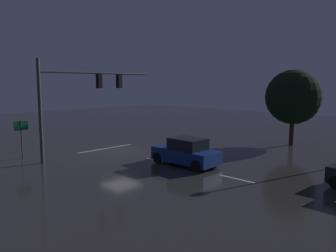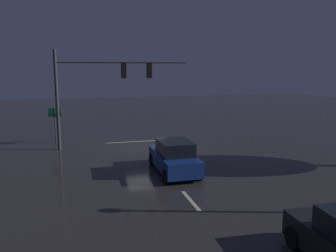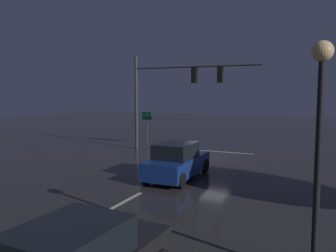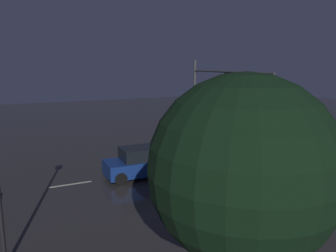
% 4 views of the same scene
% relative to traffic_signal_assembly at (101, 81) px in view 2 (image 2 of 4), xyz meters
% --- Properties ---
extents(ground_plane, '(80.00, 80.00, 0.00)m').
position_rel_traffic_signal_assembly_xyz_m(ground_plane, '(-2.75, 0.71, -4.53)').
color(ground_plane, '#2D2B2B').
extents(traffic_signal_assembly, '(8.89, 0.47, 6.57)m').
position_rel_traffic_signal_assembly_xyz_m(traffic_signal_assembly, '(0.00, 0.00, 0.00)').
color(traffic_signal_assembly, '#383A3D').
rests_on(traffic_signal_assembly, ground_plane).
extents(lane_dash_far, '(0.16, 2.20, 0.01)m').
position_rel_traffic_signal_assembly_xyz_m(lane_dash_far, '(-2.75, 4.71, -4.52)').
color(lane_dash_far, beige).
rests_on(lane_dash_far, ground_plane).
extents(lane_dash_mid, '(0.16, 2.20, 0.01)m').
position_rel_traffic_signal_assembly_xyz_m(lane_dash_mid, '(-2.75, 10.71, -4.52)').
color(lane_dash_mid, beige).
rests_on(lane_dash_mid, ground_plane).
extents(stop_bar, '(5.00, 0.16, 0.01)m').
position_rel_traffic_signal_assembly_xyz_m(stop_bar, '(-2.75, -1.19, -4.52)').
color(stop_bar, beige).
rests_on(stop_bar, ground_plane).
extents(car_approaching, '(1.90, 4.37, 1.70)m').
position_rel_traffic_signal_assembly_xyz_m(car_approaching, '(-3.15, 6.77, -3.73)').
color(car_approaching, navy).
rests_on(car_approaching, ground_plane).
extents(route_sign, '(0.90, 0.19, 2.59)m').
position_rel_traffic_signal_assembly_xyz_m(route_sign, '(3.23, -2.23, -2.66)').
color(route_sign, '#383A3D').
rests_on(route_sign, ground_plane).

